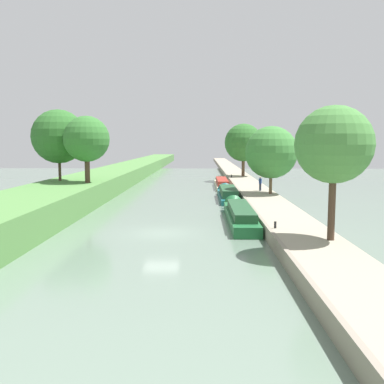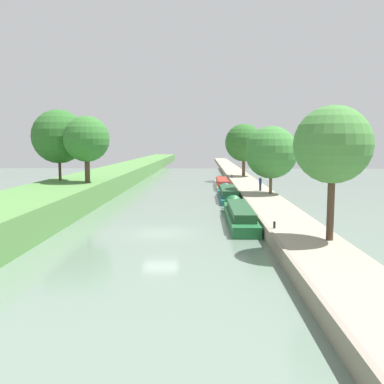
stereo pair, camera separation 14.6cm
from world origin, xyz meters
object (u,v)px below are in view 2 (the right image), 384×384
mooring_bollard_far (232,176)px  person_walking (260,183)px  narrowboat_teal (228,194)px  narrowboat_cream (222,183)px  narrowboat_green (239,214)px  mooring_bollard_near (274,225)px

mooring_bollard_far → person_walking: bearing=-84.2°
narrowboat_teal → mooring_bollard_far: bearing=84.9°
person_walking → mooring_bollard_far: bearing=95.8°
narrowboat_cream → mooring_bollard_far: size_ratio=31.86×
narrowboat_green → narrowboat_cream: (-0.20, 28.39, -0.08)m
person_walking → narrowboat_green: bearing=-103.9°
person_walking → narrowboat_teal: bearing=-177.9°
person_walking → mooring_bollard_far: size_ratio=3.69×
narrowboat_cream → mooring_bollard_far: mooring_bollard_far is taller
narrowboat_teal → narrowboat_green: bearing=-89.6°
person_walking → mooring_bollard_near: bearing=-95.1°
narrowboat_teal → mooring_bollard_near: narrowboat_teal is taller
narrowboat_green → person_walking: bearing=76.1°
narrowboat_green → mooring_bollard_near: 7.80m
narrowboat_green → mooring_bollard_near: (1.69, -7.60, 0.52)m
narrowboat_teal → mooring_bollard_near: 22.49m
narrowboat_cream → mooring_bollard_far: 6.80m
person_walking → narrowboat_cream: bearing=106.2°
person_walking → mooring_bollard_far: (-2.01, 19.95, -0.65)m
narrowboat_teal → mooring_bollard_far: (1.79, 20.08, 0.56)m
narrowboat_teal → narrowboat_cream: 13.58m
narrowboat_green → narrowboat_teal: bearing=90.4°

